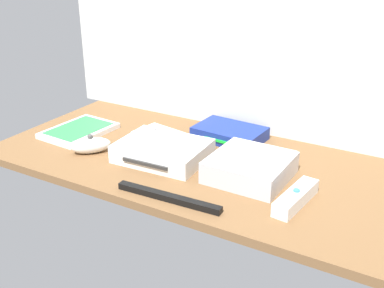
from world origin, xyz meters
TOP-DOWN VIEW (x-y plane):
  - ground_plane at (0.00, 0.00)cm, footprint 100.00×48.00cm
  - back_wall at (0.00, 24.60)cm, footprint 110.00×1.20cm
  - game_console at (-6.17, -3.63)cm, footprint 21.78×17.32cm
  - mini_computer at (16.26, -1.98)cm, footprint 17.24×17.24cm
  - game_case at (-35.75, -1.16)cm, footprint 14.79×19.83cm
  - network_router at (2.52, 15.91)cm, footprint 18.71×13.19cm
  - remote_wand at (29.20, -8.21)cm, footprint 5.20×15.11cm
  - remote_nunchuk at (-23.99, -9.53)cm, footprint 9.99×10.36cm
  - remote_classic_pad at (-6.27, -2.87)cm, footprint 15.64×10.55cm
  - sensor_bar at (5.85, -19.92)cm, footprint 24.06×2.85cm

SIDE VIEW (x-z plane):
  - ground_plane at x=0.00cm, z-range -2.00..0.00cm
  - sensor_bar at x=5.85cm, z-range 0.00..1.40cm
  - game_case at x=-35.75cm, z-range -0.02..1.54cm
  - remote_wand at x=29.20cm, z-range -0.19..3.21cm
  - network_router at x=2.52cm, z-range 0.00..3.40cm
  - remote_nunchuk at x=-23.99cm, z-range -0.51..4.59cm
  - game_console at x=-6.17cm, z-range 0.00..4.40cm
  - mini_computer at x=16.26cm, z-range -0.01..5.29cm
  - remote_classic_pad at x=-6.27cm, z-range 4.21..6.61cm
  - back_wall at x=0.00cm, z-range 0.00..64.00cm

